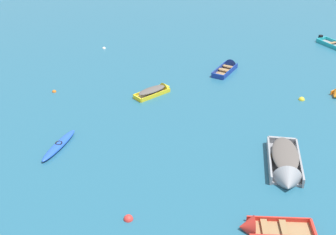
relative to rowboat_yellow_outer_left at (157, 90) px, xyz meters
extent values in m
cube|color=beige|center=(-0.31, -0.34, -0.20)|extent=(2.26, 2.35, 0.07)
cube|color=yellow|center=(-0.63, -0.04, -0.09)|extent=(1.78, 1.91, 0.28)
cube|color=yellow|center=(0.01, -0.63, -0.09)|extent=(1.78, 1.91, 0.28)
cube|color=yellow|center=(-1.18, -1.27, -0.09)|extent=(0.69, 0.65, 0.28)
cone|color=yellow|center=(0.59, 0.64, -0.07)|extent=(1.01, 1.00, 0.84)
cube|color=#937047|center=(-0.40, -0.44, -0.03)|extent=(0.75, 0.73, 0.03)
cube|color=#937047|center=(0.10, 0.11, -0.03)|extent=(0.75, 0.73, 0.03)
ellipsoid|color=#59514C|center=(-0.31, -0.34, 0.15)|extent=(2.09, 2.17, 0.27)
cube|color=#99754C|center=(7.14, -12.61, -0.19)|extent=(2.73, 1.20, 0.07)
cube|color=red|center=(7.10, -12.06, -0.08)|extent=(2.78, 0.25, 0.30)
cube|color=red|center=(8.53, -12.52, -0.08)|extent=(0.18, 1.08, 0.30)
cone|color=red|center=(5.69, -12.71, -0.07)|extent=(0.71, 1.09, 1.05)
cube|color=#937047|center=(7.28, -12.60, -0.02)|extent=(0.35, 1.00, 0.03)
cube|color=#937047|center=(6.47, -12.65, -0.02)|extent=(0.35, 1.00, 0.03)
cone|color=orange|center=(12.28, 0.72, -0.06)|extent=(1.07, 1.08, 0.92)
cube|color=#99754C|center=(4.68, 4.16, -0.18)|extent=(1.86, 2.78, 0.10)
cube|color=navy|center=(4.24, 4.35, -0.04)|extent=(1.14, 2.56, 0.38)
cube|color=navy|center=(5.12, 3.97, -0.04)|extent=(1.14, 2.56, 0.38)
cube|color=navy|center=(4.14, 2.89, -0.04)|extent=(0.90, 0.46, 0.38)
cone|color=navy|center=(5.24, 5.48, -0.02)|extent=(1.09, 0.94, 0.92)
cube|color=#937047|center=(4.62, 4.03, 0.04)|extent=(0.90, 0.60, 0.03)
cube|color=#937047|center=(4.94, 4.77, 0.04)|extent=(0.90, 0.60, 0.03)
cube|color=gray|center=(14.20, 11.14, -0.19)|extent=(2.42, 2.86, 0.09)
cube|color=teal|center=(13.74, 10.82, -0.06)|extent=(1.68, 2.40, 0.34)
cube|color=teal|center=(13.39, 12.32, -0.06)|extent=(0.97, 0.72, 0.34)
cube|color=#937047|center=(14.12, 11.26, 0.01)|extent=(1.00, 0.82, 0.03)
cube|color=black|center=(13.32, 12.42, 0.06)|extent=(0.39, 0.38, 0.48)
ellipsoid|color=blue|center=(-4.50, -7.44, -0.08)|extent=(1.21, 3.41, 0.30)
torus|color=black|center=(-4.50, -7.44, 0.06)|extent=(0.48, 0.48, 0.06)
cube|color=gray|center=(7.84, -7.62, -0.17)|extent=(1.57, 3.66, 0.13)
cube|color=gray|center=(8.62, -7.64, 0.02)|extent=(0.23, 3.77, 0.51)
cube|color=gray|center=(7.07, -7.59, 0.02)|extent=(0.23, 3.77, 0.51)
cube|color=gray|center=(7.91, -5.74, 0.02)|extent=(1.52, 0.21, 0.51)
cone|color=gray|center=(7.78, -9.58, 0.05)|extent=(1.51, 0.91, 1.48)
cube|color=#937047|center=(7.85, -7.42, 0.12)|extent=(1.39, 0.44, 0.03)
ellipsoid|color=#59514C|center=(7.84, -7.62, 0.41)|extent=(1.49, 3.34, 0.39)
sphere|color=red|center=(0.50, -12.66, -0.23)|extent=(0.44, 0.44, 0.44)
sphere|color=orange|center=(-7.22, -0.70, -0.23)|extent=(0.30, 0.30, 0.30)
sphere|color=silver|center=(-5.85, 8.08, -0.23)|extent=(0.31, 0.31, 0.31)
sphere|color=yellow|center=(9.89, 0.12, -0.23)|extent=(0.42, 0.42, 0.42)
camera|label=1|loc=(3.97, -26.80, 13.25)|focal=46.16mm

